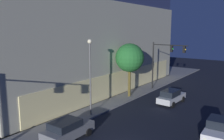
# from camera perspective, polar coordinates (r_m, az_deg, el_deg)

# --- Properties ---
(modern_building) EXTENTS (34.06, 20.87, 15.47)m
(modern_building) POSITION_cam_1_polar(r_m,az_deg,el_deg) (38.17, -10.87, 7.80)
(modern_building) COLOR #4C4C51
(modern_building) RESTS_ON ground
(traffic_light_far_corner) EXTENTS (0.45, 5.23, 6.88)m
(traffic_light_far_corner) POSITION_cam_1_polar(r_m,az_deg,el_deg) (34.25, 12.62, 3.24)
(traffic_light_far_corner) COLOR black
(traffic_light_far_corner) RESTS_ON sidewalk_corner
(street_lamp_sidewalk) EXTENTS (0.44, 0.44, 7.72)m
(street_lamp_sidewalk) POSITION_cam_1_polar(r_m,az_deg,el_deg) (23.68, -5.28, 0.48)
(street_lamp_sidewalk) COLOR #5A5A5A
(street_lamp_sidewalk) RESTS_ON sidewalk_corner
(sidewalk_tree) EXTENTS (3.69, 3.69, 6.93)m
(sidewalk_tree) POSITION_cam_1_polar(r_m,az_deg,el_deg) (30.49, 4.28, 2.92)
(sidewalk_tree) COLOR brown
(sidewalk_tree) RESTS_ON sidewalk_corner
(car_grey) EXTENTS (4.43, 2.25, 1.65)m
(car_grey) POSITION_cam_1_polar(r_m,az_deg,el_deg) (20.01, -10.65, -13.86)
(car_grey) COLOR slate
(car_grey) RESTS_ON ground
(car_white) EXTENTS (4.11, 2.10, 1.64)m
(car_white) POSITION_cam_1_polar(r_m,az_deg,el_deg) (21.67, 24.06, -12.76)
(car_white) COLOR silver
(car_white) RESTS_ON ground
(car_silver) EXTENTS (4.67, 2.10, 1.69)m
(car_silver) POSITION_cam_1_polar(r_m,az_deg,el_deg) (29.51, 14.07, -6.20)
(car_silver) COLOR #B7BABF
(car_silver) RESTS_ON ground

